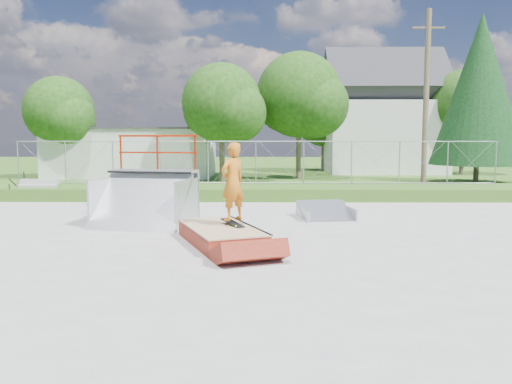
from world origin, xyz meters
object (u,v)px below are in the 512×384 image
Objects in this scene: quarter_pipe at (143,181)px; flat_bank_ramp at (326,212)px; skater at (233,185)px; grind_box at (221,236)px.

flat_bank_ramp is (5.09, 1.31, -1.01)m from quarter_pipe.
flat_bank_ramp is at bearing -170.75° from skater.
quarter_pipe is 5.36m from flat_bank_ramp.
flat_bank_ramp is 0.90× the size of skater.
grind_box is at bearing -136.11° from flat_bank_ramp.
skater is at bearing 9.44° from grind_box.
grind_box is 1.95× the size of flat_bank_ramp.
flat_bank_ramp is at bearing 30.99° from grind_box.
quarter_pipe is at bearing -174.14° from flat_bank_ramp.
quarter_pipe reaches higher than skater.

